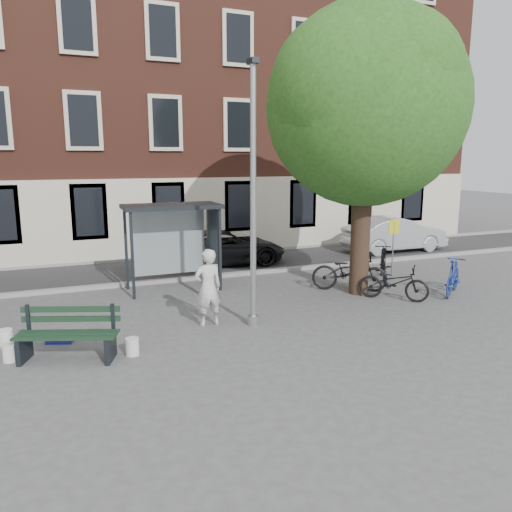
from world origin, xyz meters
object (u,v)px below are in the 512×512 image
at_px(lamppost, 253,210).
at_px(notice_sign, 393,236).
at_px(bike_d, 383,262).
at_px(car_dark, 224,247).
at_px(bike_c, 394,282).
at_px(bike_a, 350,272).
at_px(painter, 208,288).
at_px(bike_b, 453,276).
at_px(car_silver, 395,234).
at_px(bench, 68,337).
at_px(bus_shelter, 184,227).

bearing_deg(lamppost, notice_sign, 22.69).
relative_size(bike_d, car_dark, 0.39).
bearing_deg(bike_c, lamppost, 141.71).
relative_size(bike_a, bike_d, 1.23).
bearing_deg(bike_c, painter, 136.52).
xyz_separation_m(lamppost, bike_a, (3.91, 1.86, -2.19)).
height_order(lamppost, bike_b, lamppost).
bearing_deg(car_silver, bench, 118.83).
xyz_separation_m(bike_a, bike_c, (0.60, -1.35, -0.09)).
relative_size(bench, car_silver, 0.46).
distance_m(bench, car_dark, 9.55).
height_order(bike_d, car_dark, car_dark).
distance_m(painter, bike_d, 7.21).
bearing_deg(bike_d, bus_shelter, 20.59).
distance_m(bench, bike_d, 10.53).
bearing_deg(car_silver, bike_c, 142.72).
xyz_separation_m(bike_a, car_silver, (5.46, 4.90, 0.15)).
bearing_deg(bike_d, bike_a, 57.72).
bearing_deg(lamppost, bus_shelter, 98.43).
relative_size(bus_shelter, car_silver, 0.63).
bearing_deg(lamppost, bike_c, 6.42).
bearing_deg(painter, notice_sign, -167.57).
bearing_deg(car_dark, lamppost, 171.31).
distance_m(bike_c, car_silver, 7.92).
distance_m(lamppost, bus_shelter, 4.24).
bearing_deg(bike_c, car_dark, 68.99).
bearing_deg(lamppost, bike_a, 25.40).
bearing_deg(bike_a, notice_sign, -40.74).
height_order(bike_d, car_silver, car_silver).
height_order(painter, car_dark, painter).
bearing_deg(car_dark, bike_c, -151.73).
distance_m(painter, bike_b, 7.51).
height_order(bus_shelter, bike_d, bus_shelter).
xyz_separation_m(bench, bike_a, (8.11, 2.38, 0.12)).
bearing_deg(bus_shelter, bike_b, -28.01).
bearing_deg(bike_c, bike_b, -49.94).
bearing_deg(bike_c, notice_sign, 9.03).
bearing_deg(car_dark, bike_a, -151.82).
bearing_deg(bus_shelter, painter, -96.06).
xyz_separation_m(bus_shelter, car_dark, (2.26, 2.91, -1.27)).
relative_size(lamppost, bench, 2.95).
bearing_deg(bike_b, car_dark, -0.63).
bearing_deg(bike_c, car_silver, 7.42).
relative_size(bike_c, bike_d, 1.05).
distance_m(bus_shelter, painter, 3.86).
height_order(lamppost, car_dark, lamppost).
bearing_deg(painter, lamppost, 154.38).
bearing_deg(bus_shelter, lamppost, -81.57).
bearing_deg(bike_c, bike_a, 69.35).
bearing_deg(bike_a, car_dark, 55.61).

